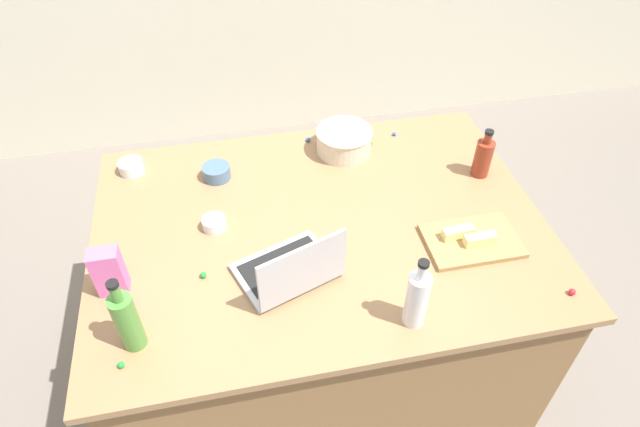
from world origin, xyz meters
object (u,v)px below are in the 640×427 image
Objects in this scene: ramekin_small at (131,167)px; ramekin_wide at (214,223)px; mixing_bowl_large at (344,140)px; butter_stick_right at (458,233)px; bottle_olive at (127,320)px; cutting_board at (472,241)px; bottle_soy at (483,157)px; laptop at (291,270)px; butter_stick_left at (480,239)px; ramekin_medium at (216,172)px; candy_bag at (109,271)px; bottle_vinegar at (417,298)px.

ramekin_small reaches higher than ramekin_wide.
mixing_bowl_large reaches higher than ramekin_wide.
butter_stick_right is at bearing -15.70° from ramekin_wide.
bottle_olive reaches higher than cutting_board.
bottle_soy is 1.85× the size of butter_stick_right.
laptop is 1.15× the size of cutting_board.
butter_stick_left reaches higher than ramekin_wide.
butter_stick_left is at bearing -56.41° from cutting_board.
ramekin_wide is (-0.82, 0.23, -0.02)m from butter_stick_right.
laptop is 3.79× the size of ramekin_small.
mixing_bowl_large is at bearing 32.27° from ramekin_wide.
ramekin_small is at bearing 177.58° from mixing_bowl_large.
ramekin_small is (-1.16, 0.64, 0.02)m from cutting_board.
bottle_olive is 1.14m from cutting_board.
bottle_soy is 0.40m from cutting_board.
bottle_soy is 1.85× the size of butter_stick_left.
ramekin_wide is at bearing 162.62° from butter_stick_left.
bottle_soy is (0.81, 0.38, 0.03)m from laptop.
cutting_board is (-0.18, -0.35, -0.07)m from bottle_soy.
bottle_olive reaches higher than ramekin_small.
candy_bag is (-0.35, -0.50, 0.06)m from ramekin_medium.
laptop is 0.86m from ramekin_small.
butter_stick_left is at bearing 37.63° from bottle_vinegar.
butter_stick_left is at bearing -33.11° from ramekin_medium.
laptop reaches higher than bottle_soy.
laptop is 0.37m from ramekin_wide.
ramekin_medium is at bearing 146.89° from butter_stick_left.
ramekin_medium is 0.63× the size of candy_bag.
bottle_vinegar is 0.41m from butter_stick_left.
cutting_board is at bearing -28.71° from ramekin_small.
bottle_soy is 1.40m from candy_bag.
butter_stick_left is (-0.17, -0.37, -0.05)m from bottle_soy.
laptop is at bearing -51.82° from ramekin_small.
ramekin_medium is 0.61m from candy_bag.
bottle_olive is 2.46× the size of butter_stick_left.
mixing_bowl_large is 0.87m from bottle_vinegar.
mixing_bowl_large is 2.41× the size of ramekin_small.
ramekin_medium is 1.29× the size of ramekin_wide.
ramekin_small is 0.60m from candy_bag.
butter_stick_left is (0.65, 0.01, -0.01)m from laptop.
ramekin_wide is at bearing 59.50° from bottle_olive.
laptop is at bearing -176.72° from cutting_board.
ramekin_small is (-0.86, 0.90, -0.08)m from bottle_vinegar.
mixing_bowl_large is at bearing 90.48° from bottle_vinegar.
ramekin_wide is (0.30, -0.39, -0.00)m from ramekin_small.
mixing_bowl_large is 1.05m from candy_bag.
ramekin_small is (-1.34, 0.29, -0.06)m from bottle_soy.
cutting_board is at bearing -16.30° from ramekin_wide.
ramekin_small is (-1.12, 0.61, -0.01)m from butter_stick_right.
butter_stick_right is at bearing 10.71° from bottle_olive.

